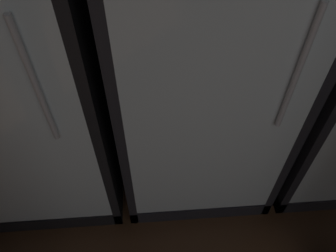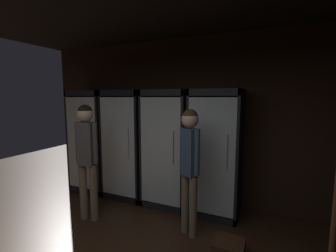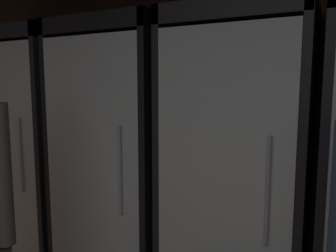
{
  "view_description": "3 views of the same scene",
  "coord_description": "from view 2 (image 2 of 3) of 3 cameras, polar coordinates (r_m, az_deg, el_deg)",
  "views": [
    {
      "loc": [
        -0.59,
        1.62,
        1.8
      ],
      "look_at": [
        -0.54,
        2.3,
        0.96
      ],
      "focal_mm": 37.12,
      "sensor_mm": 36.0,
      "label": 1
    },
    {
      "loc": [
        1.19,
        -0.77,
        1.82
      ],
      "look_at": [
        -0.39,
        2.78,
        1.33
      ],
      "focal_mm": 24.84,
      "sensor_mm": 36.0,
      "label": 2
    },
    {
      "loc": [
        0.12,
        0.92,
        1.54
      ],
      "look_at": [
        -0.59,
        2.3,
        1.34
      ],
      "focal_mm": 35.41,
      "sensor_mm": 36.0,
      "label": 3
    }
  ],
  "objects": [
    {
      "name": "wall_back",
      "position": [
        4.0,
        6.53,
        1.09
      ],
      "size": [
        6.0,
        0.06,
        2.8
      ],
      "primitive_type": "cube",
      "color": "black",
      "rests_on": "ground"
    },
    {
      "name": "cooler_far_left",
      "position": [
        4.79,
        -17.7,
        -3.76
      ],
      "size": [
        0.75,
        0.6,
        1.93
      ],
      "color": "black",
      "rests_on": "ground"
    },
    {
      "name": "cooler_left",
      "position": [
        4.31,
        -9.7,
        -4.68
      ],
      "size": [
        0.75,
        0.6,
        1.93
      ],
      "color": "black",
      "rests_on": "ground"
    },
    {
      "name": "cooler_center",
      "position": [
        3.93,
        0.12,
        -5.6
      ],
      "size": [
        0.75,
        0.6,
        1.93
      ],
      "color": "black",
      "rests_on": "ground"
    },
    {
      "name": "cooler_right",
      "position": [
        3.69,
        11.65,
        -6.65
      ],
      "size": [
        0.75,
        0.6,
        1.93
      ],
      "color": "black",
      "rests_on": "ground"
    },
    {
      "name": "shopper_near",
      "position": [
        3.57,
        -19.32,
        -5.47
      ],
      "size": [
        0.33,
        0.23,
        1.71
      ],
      "color": "#72604C",
      "rests_on": "ground"
    },
    {
      "name": "shopper_far",
      "position": [
        3.01,
        5.33,
        -7.63
      ],
      "size": [
        0.3,
        0.24,
        1.67
      ],
      "color": "#72604C",
      "rests_on": "ground"
    },
    {
      "name": "wine_crate_floor",
      "position": [
        3.06,
        14.68,
        -27.31
      ],
      "size": [
        0.34,
        0.31,
        0.2
      ],
      "primitive_type": "cube",
      "color": "#3D2314",
      "rests_on": "ground"
    }
  ]
}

